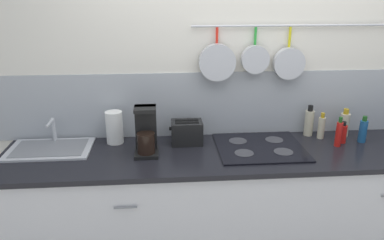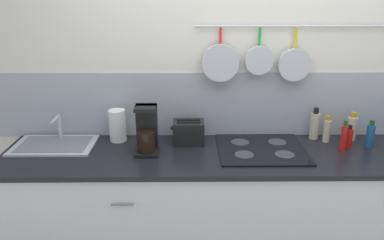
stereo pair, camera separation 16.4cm
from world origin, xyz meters
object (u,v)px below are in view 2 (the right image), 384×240
bottle_sesame_oil (327,130)px  bottle_hot_sauce (344,137)px  coffee_maker (147,133)px  bottle_vinegar (349,137)px  paper_towel_roll (118,125)px  toaster (189,132)px  bottle_olive_oil (315,125)px  bottle_dish_soap (370,135)px  bottle_cooking_wine (352,128)px

bottle_sesame_oil → bottle_hot_sauce: bottle_hot_sauce is taller
coffee_maker → bottle_vinegar: bearing=2.9°
paper_towel_roll → toaster: bearing=-5.9°
bottle_olive_oil → bottle_sesame_oil: bearing=-43.6°
bottle_dish_soap → bottle_sesame_oil: bearing=160.9°
toaster → bottle_olive_oil: size_ratio=1.00×
bottle_hot_sauce → paper_towel_roll: bearing=173.0°
bottle_cooking_wine → bottle_dish_soap: bottle_cooking_wine is taller
bottle_vinegar → bottle_dish_soap: size_ratio=0.82×
bottle_sesame_oil → bottle_hot_sauce: (0.06, -0.16, 0.01)m
toaster → bottle_dish_soap: 1.27m
toaster → paper_towel_roll: bearing=174.1°
bottle_vinegar → bottle_cooking_wine: size_ratio=0.76×
toaster → bottle_vinegar: toaster is taller
toaster → bottle_vinegar: size_ratio=1.48×
bottle_hot_sauce → bottle_vinegar: bottle_hot_sauce is taller
coffee_maker → bottle_olive_oil: 1.23m
coffee_maker → toaster: (0.28, 0.15, -0.05)m
coffee_maker → bottle_hot_sauce: size_ratio=1.51×
paper_towel_roll → bottle_cooking_wine: 1.71m
bottle_hot_sauce → bottle_vinegar: 0.09m
bottle_dish_soap → toaster: bearing=176.5°
bottle_sesame_oil → bottle_dish_soap: bearing=-19.1°
coffee_maker → bottle_sesame_oil: bearing=7.4°
bottle_cooking_wine → bottle_hot_sauce: bearing=-124.9°
bottle_olive_oil → bottle_vinegar: bearing=-40.3°
bottle_sesame_oil → bottle_dish_soap: 0.28m
paper_towel_roll → toaster: 0.52m
coffee_maker → bottle_cooking_wine: bearing=7.9°
bottle_sesame_oil → bottle_vinegar: size_ratio=1.23×
paper_towel_roll → bottle_vinegar: size_ratio=1.46×
toaster → bottle_hot_sauce: 1.06m
toaster → bottle_dish_soap: bottle_dish_soap is taller
bottle_sesame_oil → bottle_dish_soap: same height
paper_towel_roll → coffee_maker: bearing=-41.2°
toaster → bottle_cooking_wine: bearing=2.6°
bottle_sesame_oil → bottle_cooking_wine: size_ratio=0.93×
toaster → bottle_olive_oil: bearing=5.1°
paper_towel_roll → bottle_dish_soap: bearing=-4.2°
bottle_olive_oil → bottle_hot_sauce: 0.26m
bottle_dish_soap → bottle_olive_oil: bearing=154.8°
bottle_cooking_wine → bottle_sesame_oil: bearing=-168.8°
coffee_maker → toaster: size_ratio=1.38×
bottle_sesame_oil → bottle_vinegar: 0.15m
bottle_olive_oil → bottle_dish_soap: size_ratio=1.21×
toaster → bottle_sesame_oil: 1.00m
bottle_hot_sauce → toaster: bearing=172.5°
bottle_sesame_oil → toaster: bearing=-179.1°
coffee_maker → bottle_vinegar: coffee_maker is taller
coffee_maker → bottle_vinegar: 1.40m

